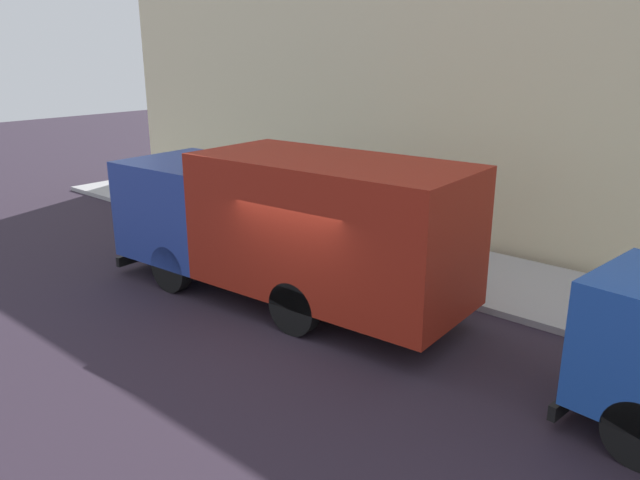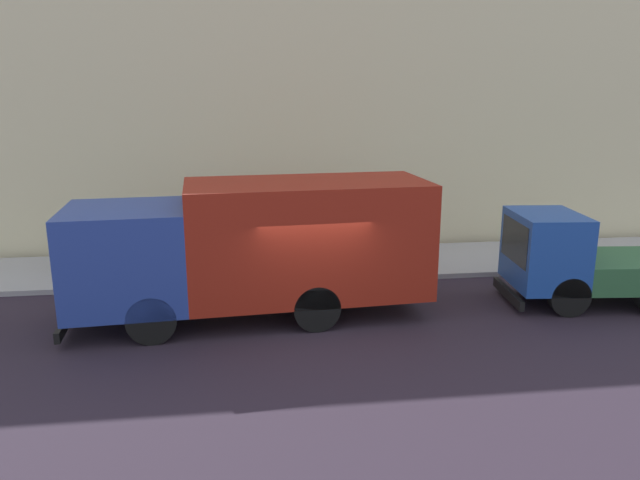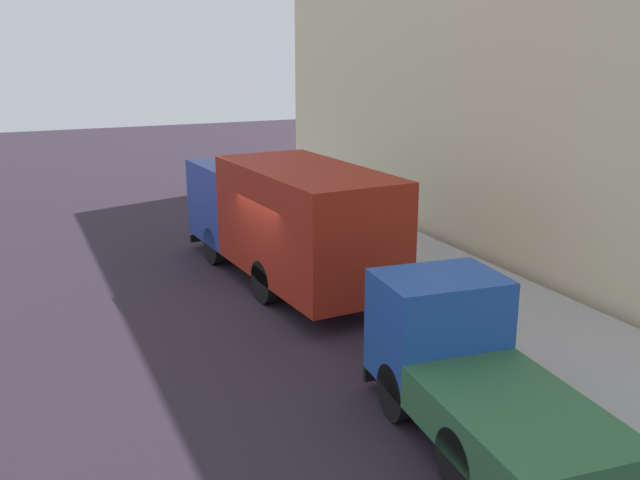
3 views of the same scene
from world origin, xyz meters
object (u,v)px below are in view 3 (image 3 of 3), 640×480
(large_utility_truck, at_px, (286,216))
(street_sign_post, at_px, (376,213))
(pedestrian_walking, at_px, (362,210))
(pedestrian_standing, at_px, (339,191))
(small_flatbed_truck, at_px, (470,371))

(large_utility_truck, height_order, street_sign_post, large_utility_truck)
(large_utility_truck, relative_size, pedestrian_walking, 5.41)
(pedestrian_standing, bearing_deg, small_flatbed_truck, 84.64)
(pedestrian_standing, bearing_deg, street_sign_post, 85.92)
(pedestrian_walking, bearing_deg, street_sign_post, 68.36)
(pedestrian_walking, height_order, pedestrian_standing, pedestrian_standing)
(street_sign_post, bearing_deg, large_utility_truck, 174.92)
(large_utility_truck, height_order, pedestrian_standing, large_utility_truck)
(large_utility_truck, bearing_deg, small_flatbed_truck, -94.78)
(pedestrian_standing, relative_size, street_sign_post, 0.66)
(large_utility_truck, height_order, small_flatbed_truck, large_utility_truck)
(small_flatbed_truck, xyz_separation_m, pedestrian_standing, (4.32, 13.86, -0.05))
(large_utility_truck, xyz_separation_m, pedestrian_standing, (4.21, 5.60, -0.74))
(pedestrian_walking, relative_size, pedestrian_standing, 0.92)
(large_utility_truck, distance_m, street_sign_post, 2.55)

